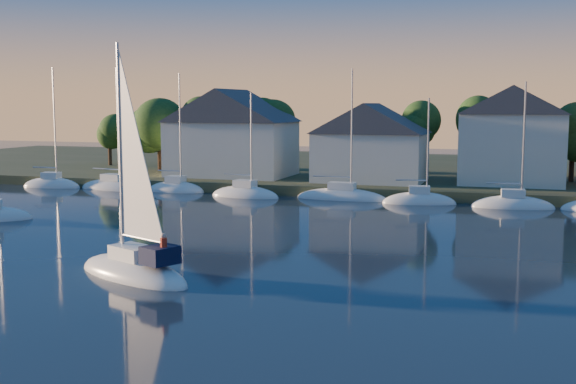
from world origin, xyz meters
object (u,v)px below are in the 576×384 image
at_px(clubhouse_centre, 371,141).
at_px(hero_sailboat, 134,267).
at_px(clubhouse_west, 232,131).
at_px(clubhouse_east, 513,134).

bearing_deg(clubhouse_centre, hero_sailboat, -95.53).
xyz_separation_m(clubhouse_west, clubhouse_east, (30.00, 1.00, 0.07)).
bearing_deg(clubhouse_centre, clubhouse_west, 176.42).
distance_m(clubhouse_west, hero_sailboat, 44.21).
distance_m(clubhouse_west, clubhouse_centre, 16.05).
height_order(clubhouse_west, hero_sailboat, hero_sailboat).
bearing_deg(clubhouse_west, clubhouse_east, 1.91).
bearing_deg(hero_sailboat, clubhouse_centre, -71.19).
distance_m(clubhouse_east, hero_sailboat, 47.12).
xyz_separation_m(clubhouse_centre, clubhouse_east, (14.00, 2.00, 0.87)).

